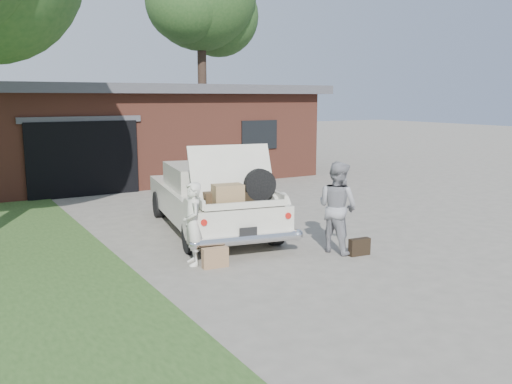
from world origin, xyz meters
TOP-DOWN VIEW (x-y plane):
  - ground at (0.00, 0.00)m, footprint 90.00×90.00m
  - house at (0.98, 11.47)m, footprint 12.80×7.80m
  - tree_right at (6.63, 16.93)m, footprint 6.25×5.44m
  - sedan at (-0.11, 2.33)m, footprint 2.77×5.22m
  - woman_left at (-1.48, 0.25)m, footprint 0.44×0.58m
  - woman_right at (1.19, -0.39)m, footprint 0.83×0.96m
  - suitcase_left at (-1.23, -0.11)m, footprint 0.47×0.19m
  - suitcase_right at (1.39, -0.81)m, footprint 0.42×0.17m

SIDE VIEW (x-z plane):
  - ground at x=0.00m, z-range 0.00..0.00m
  - suitcase_right at x=1.39m, z-range 0.00..0.32m
  - suitcase_left at x=-1.23m, z-range 0.00..0.35m
  - woman_left at x=-1.48m, z-range 0.00..1.45m
  - sedan at x=-0.11m, z-range -0.26..1.72m
  - woman_right at x=1.19m, z-range 0.00..1.72m
  - house at x=0.98m, z-range 0.02..3.32m
  - tree_right at x=6.63m, z-range 2.22..12.79m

